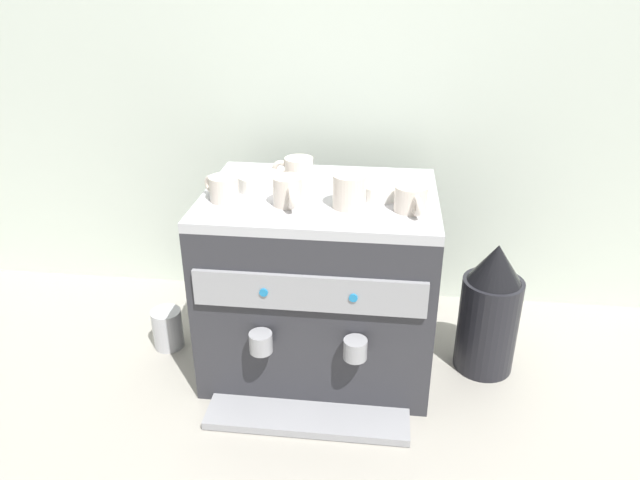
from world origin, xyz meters
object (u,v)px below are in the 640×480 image
Objects in this scene: ceramic_cup_0 at (288,192)px; ceramic_cup_3 at (411,199)px; ceramic_cup_1 at (350,190)px; ceramic_bowl_0 at (259,182)px; espresso_machine at (320,281)px; ceramic_cup_4 at (297,169)px; coffee_grinder at (489,311)px; ceramic_bowl_1 at (379,191)px; ceramic_cup_2 at (223,188)px; milk_pitcher at (168,329)px.

ceramic_cup_0 is 0.98× the size of ceramic_cup_3.
ceramic_cup_1 reaches higher than ceramic_bowl_0.
ceramic_cup_0 reaches higher than espresso_machine.
ceramic_cup_4 reaches higher than coffee_grinder.
ceramic_bowl_1 is 0.27× the size of coffee_grinder.
ceramic_cup_2 is 0.52m from milk_pitcher.
ceramic_bowl_0 is at bearing 165.02° from ceramic_cup_3.
ceramic_cup_1 is at bearing -0.64° from ceramic_cup_2.
coffee_grinder is at bearing 1.41° from espresso_machine.
espresso_machine reaches higher than milk_pitcher.
ceramic_cup_0 reaches higher than ceramic_bowl_1.
ceramic_cup_4 is 0.24m from ceramic_bowl_1.
coffee_grinder is (0.24, 0.10, -0.35)m from ceramic_cup_3.
ceramic_cup_0 is at bearing -5.60° from ceramic_cup_2.
ceramic_cup_2 is 0.26× the size of coffee_grinder.
ceramic_cup_4 is (0.16, 0.17, -0.00)m from ceramic_cup_2.
espresso_machine is at bearing 138.25° from ceramic_cup_1.
espresso_machine is at bearing 51.71° from ceramic_cup_0.
ceramic_cup_1 is at bearing 4.88° from ceramic_cup_0.
ceramic_cup_2 is (-0.31, 0.00, -0.01)m from ceramic_cup_1.
coffee_grinder is (0.53, -0.09, -0.35)m from ceramic_cup_4.
ceramic_cup_3 is 0.35m from ceramic_cup_4.
ceramic_bowl_0 is 0.70m from coffee_grinder.
ceramic_cup_3 is 0.83m from milk_pitcher.
ceramic_cup_1 is at bearing -167.68° from coffee_grinder.
milk_pitcher is (-0.22, 0.07, -0.47)m from ceramic_cup_2.
ceramic_cup_3 is at bearing -2.13° from ceramic_cup_2.
ceramic_cup_2 is at bearing 177.87° from ceramic_cup_3.
ceramic_cup_3 is at bearing -31.76° from ceramic_cup_4.
ceramic_cup_2 is at bearing -163.46° from espresso_machine.
espresso_machine is at bearing 0.14° from milk_pitcher.
ceramic_cup_1 is at bearing -48.22° from ceramic_cup_4.
ceramic_cup_3 reaches higher than espresso_machine.
ceramic_cup_4 is 0.64m from coffee_grinder.
coffee_grinder is 3.17× the size of milk_pitcher.
ceramic_cup_3 is (0.29, -0.00, -0.01)m from ceramic_cup_0.
ceramic_bowl_1 is (0.07, 0.07, -0.02)m from ceramic_cup_1.
ceramic_bowl_0 is at bearing 132.22° from ceramic_cup_0.
ceramic_cup_0 reaches higher than milk_pitcher.
coffee_grinder reaches higher than milk_pitcher.
ceramic_cup_4 reaches higher than espresso_machine.
ceramic_cup_3 and ceramic_cup_4 have the same top height.
milk_pitcher is at bearing 172.90° from ceramic_cup_3.
ceramic_cup_3 is (0.45, -0.02, -0.00)m from ceramic_cup_2.
ceramic_bowl_0 is 0.31m from ceramic_bowl_1.
ceramic_cup_4 is at bearing 131.78° from ceramic_cup_1.
ceramic_cup_2 reaches higher than coffee_grinder.
ceramic_cup_4 is 0.29× the size of coffee_grinder.
ceramic_cup_0 is 1.05× the size of ceramic_bowl_1.
ceramic_cup_3 is at bearing -5.31° from ceramic_cup_1.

